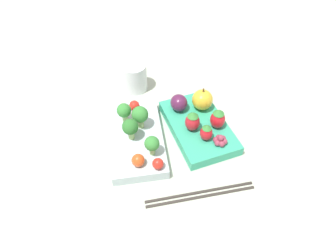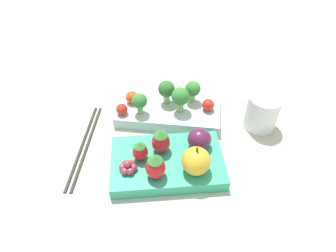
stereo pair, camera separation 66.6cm
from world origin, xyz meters
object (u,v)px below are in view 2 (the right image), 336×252
broccoli_floret_3 (139,102)px  cherry_tomato_1 (122,109)px  cherry_tomato_0 (132,97)px  broccoli_floret_1 (166,90)px  bento_box_savoury (167,110)px  broccoli_floret_0 (180,97)px  bento_box_fruit (170,163)px  strawberry_0 (140,151)px  grape_cluster (128,167)px  chopsticks_pair (85,145)px  strawberry_1 (161,141)px  apple (196,161)px  strawberry_2 (155,166)px  drinking_cup (262,112)px  broccoli_floret_2 (193,89)px  plum (199,139)px  cherry_tomato_2 (208,105)px

broccoli_floret_3 → cherry_tomato_1: bearing=-175.0°
cherry_tomato_0 → broccoli_floret_1: bearing=1.2°
bento_box_savoury → broccoli_floret_0: bearing=-28.4°
cherry_tomato_0 → broccoli_floret_0: bearing=-13.7°
bento_box_fruit → strawberry_0: strawberry_0 is taller
broccoli_floret_0 → grape_cluster: size_ratio=1.77×
broccoli_floret_3 → chopsticks_pair: 0.13m
broccoli_floret_3 → cherry_tomato_0: 0.04m
chopsticks_pair → broccoli_floret_1: bearing=34.1°
broccoli_floret_3 → cherry_tomato_0: broccoli_floret_3 is taller
broccoli_floret_0 → cherry_tomato_0: 0.10m
bento_box_savoury → cherry_tomato_0: bearing=172.6°
strawberry_1 → chopsticks_pair: size_ratio=0.23×
broccoli_floret_0 → apple: 0.15m
broccoli_floret_3 → cherry_tomato_0: bearing=121.2°
strawberry_2 → chopsticks_pair: size_ratio=0.23×
broccoli_floret_1 → strawberry_2: broccoli_floret_1 is taller
strawberry_0 → apple: bearing=-13.8°
bento_box_fruit → apple: 0.06m
grape_cluster → drinking_cup: size_ratio=0.43×
bento_box_fruit → broccoli_floret_2: bearing=74.3°
broccoli_floret_3 → strawberry_1: 0.11m
apple → plum: 0.05m
plum → cherry_tomato_1: bearing=150.6°
bento_box_savoury → bento_box_fruit: bearing=-86.3°
broccoli_floret_3 → apple: size_ratio=0.82×
broccoli_floret_2 → drinking_cup: bearing=-18.5°
cherry_tomato_2 → apple: bearing=-101.8°
bento_box_savoury → cherry_tomato_2: 0.09m
apple → broccoli_floret_2: bearing=89.7°
broccoli_floret_3 → strawberry_1: bearing=-65.2°
broccoli_floret_3 → grape_cluster: (-0.01, -0.14, -0.02)m
broccoli_floret_0 → strawberry_2: bearing=-104.2°
cherry_tomato_2 → plum: bearing=-103.1°
broccoli_floret_1 → broccoli_floret_2: 0.05m
broccoli_floret_3 → strawberry_0: size_ratio=1.14×
cherry_tomato_1 → chopsticks_pair: (-0.07, -0.07, -0.03)m
broccoli_floret_2 → apple: size_ratio=0.85×
strawberry_0 → drinking_cup: 0.25m
broccoli_floret_2 → cherry_tomato_1: size_ratio=2.13×
bento_box_savoury → cherry_tomato_1: cherry_tomato_1 is taller
bento_box_fruit → broccoli_floret_2: (0.04, 0.15, 0.04)m
broccoli_floret_3 → plum: bearing=-37.7°
cherry_tomato_2 → drinking_cup: drinking_cup is taller
bento_box_fruit → grape_cluster: 0.08m
grape_cluster → chopsticks_pair: grape_cluster is taller
strawberry_2 → drinking_cup: 0.25m
broccoli_floret_3 → bento_box_fruit: bearing=-62.5°
apple → grape_cluster: (-0.11, -0.00, -0.02)m
cherry_tomato_1 → strawberry_0: strawberry_0 is taller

